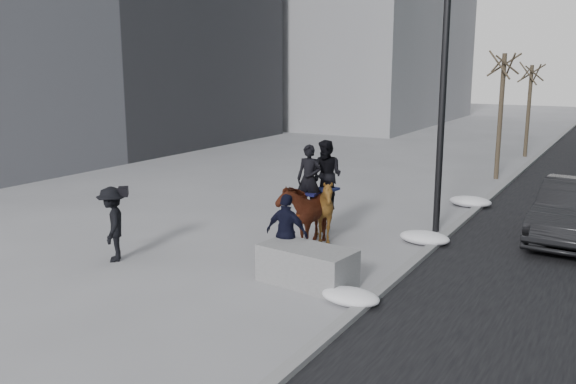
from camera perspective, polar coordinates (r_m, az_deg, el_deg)
The scene contains 12 objects.
ground at distance 14.06m, azimuth -2.46°, elevation -6.88°, with size 120.00×120.00×0.00m, color gray.
curb at distance 22.07m, azimuth 18.49°, elevation -0.36°, with size 0.25×90.00×0.12m, color gray.
planter at distance 12.81m, azimuth 1.79°, elevation -6.90°, with size 1.99×1.00×0.80m, color gray.
car_near at distance 17.47m, azimuth 25.26°, elevation -1.61°, with size 1.65×4.74×1.56m, color black.
tree_near at distance 25.42m, azimuth 19.28°, elevation 7.23°, with size 1.20×1.20×5.45m, color #382D21, non-canonical shape.
tree_far at distance 32.14m, azimuth 21.61°, elevation 7.46°, with size 1.20×1.20×4.94m, color #34291E, non-canonical shape.
mounted_left at distance 15.42m, azimuth 1.74°, elevation -1.51°, with size 1.15×2.07×2.54m.
mounted_right at distance 15.71m, azimuth 3.42°, elevation -0.87°, with size 1.56×1.71×2.62m.
feeder at distance 13.40m, azimuth -0.11°, elevation -3.88°, with size 1.04×0.87×1.75m.
camera_crew at distance 14.72m, azimuth -16.10°, elevation -2.87°, with size 1.23×1.29×1.75m.
lamppost at distance 16.56m, azimuth 14.38°, elevation 13.19°, with size 0.25×1.76×9.09m.
snow_piles at distance 16.57m, azimuth 13.31°, elevation -3.67°, with size 1.33×10.15×0.34m.
Camera 1 is at (7.17, -11.21, 4.54)m, focal length 38.00 mm.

